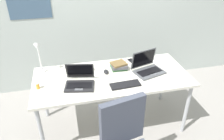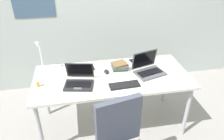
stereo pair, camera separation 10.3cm
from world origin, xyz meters
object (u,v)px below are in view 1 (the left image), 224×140
laptop_front_right (80,81)px  pill_bottle (38,85)px  desk_lamp (39,57)px  book_stack (119,66)px  external_keyboard (125,85)px  cell_phone (132,61)px  headphones (85,70)px  computer_mouse (106,72)px  laptop_back_right (148,68)px

laptop_front_right → pill_bottle: laptop_front_right is taller
desk_lamp → book_stack: desk_lamp is taller
desk_lamp → external_keyboard: 1.04m
laptop_front_right → cell_phone: 0.82m
headphones → book_stack: size_ratio=1.03×
cell_phone → desk_lamp: bearing=167.4°
external_keyboard → pill_bottle: 0.93m
computer_mouse → cell_phone: (0.39, 0.21, -0.01)m
external_keyboard → cell_phone: size_ratio=2.43×
laptop_front_right → computer_mouse: (0.33, 0.18, -0.03)m
laptop_front_right → headphones: laptop_front_right is taller
external_keyboard → headphones: (-0.39, 0.41, 0.01)m
headphones → pill_bottle: (-0.53, -0.25, 0.03)m
external_keyboard → computer_mouse: computer_mouse is taller
computer_mouse → external_keyboard: bearing=-62.8°
computer_mouse → desk_lamp: bearing=166.5°
external_keyboard → computer_mouse: (-0.15, 0.30, 0.01)m
computer_mouse → cell_phone: bearing=29.2°
book_stack → headphones: bearing=174.1°
external_keyboard → laptop_front_right: bearing=162.6°
computer_mouse → book_stack: book_stack is taller
pill_bottle → book_stack: 0.97m
cell_phone → pill_bottle: size_ratio=1.72×
laptop_front_right → cell_phone: (0.72, 0.39, -0.04)m
laptop_front_right → laptop_back_right: size_ratio=0.89×
laptop_front_right → computer_mouse: 0.38m
laptop_front_right → laptop_back_right: bearing=7.1°
external_keyboard → headphones: bearing=130.7°
cell_phone → headphones: (-0.63, -0.10, 0.01)m
desk_lamp → laptop_back_right: 1.28m
external_keyboard → book_stack: 0.37m
external_keyboard → pill_bottle: bearing=167.6°
laptop_front_right → cell_phone: bearing=28.3°
headphones → book_stack: bearing=-5.9°
laptop_back_right → cell_phone: (-0.10, 0.28, -0.04)m
computer_mouse → pill_bottle: size_ratio=1.22×
laptop_back_right → laptop_front_right: bearing=-172.9°
laptop_front_right → external_keyboard: (0.48, -0.13, -0.04)m
desk_lamp → headphones: desk_lamp is taller
laptop_back_right → pill_bottle: 1.26m
external_keyboard → pill_bottle: size_ratio=4.18×
external_keyboard → book_stack: bearing=83.5°
headphones → book_stack: book_stack is taller
laptop_back_right → external_keyboard: size_ratio=1.21×
laptop_back_right → computer_mouse: bearing=171.0°
cell_phone → book_stack: 0.26m
laptop_back_right → computer_mouse: (-0.49, 0.08, -0.03)m
desk_lamp → pill_bottle: size_ratio=5.07×
laptop_back_right → book_stack: (-0.32, 0.14, -0.01)m
laptop_front_right → headphones: (0.09, 0.28, -0.03)m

